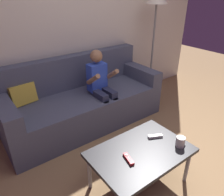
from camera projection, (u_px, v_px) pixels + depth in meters
ground_plane at (179, 184)px, 2.08m from camera, size 9.31×9.31×0.00m
wall_back at (76, 24)px, 2.84m from camera, size 4.66×0.05×2.50m
couch at (82, 102)px, 2.89m from camera, size 2.08×0.80×0.88m
person_seated_on_couch at (101, 85)px, 2.74m from camera, size 0.33×0.41×1.01m
coffee_table at (141, 154)px, 1.91m from camera, size 0.88×0.59×0.41m
game_remote_red_near_edge at (129, 159)px, 1.79m from camera, size 0.07×0.14×0.03m
game_remote_white_center at (155, 136)px, 2.06m from camera, size 0.14×0.09×0.03m
coffee_mug at (181, 142)px, 1.93m from camera, size 0.12×0.08×0.10m
floor_lamp at (156, 6)px, 3.11m from camera, size 0.32×0.32×1.67m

